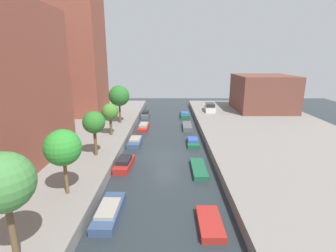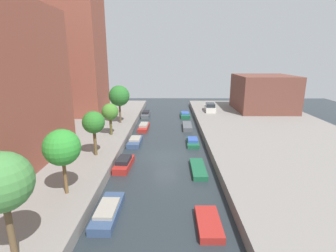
# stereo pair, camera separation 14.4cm
# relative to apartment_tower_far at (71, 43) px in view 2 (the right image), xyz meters

# --- Properties ---
(ground_plane) EXTENTS (84.00, 84.00, 0.00)m
(ground_plane) POSITION_rel_apartment_tower_far_xyz_m (16.00, -17.70, -13.02)
(ground_plane) COLOR #232B30
(quay_left) EXTENTS (20.00, 64.00, 1.00)m
(quay_left) POSITION_rel_apartment_tower_far_xyz_m (1.00, -17.70, -12.52)
(quay_left) COLOR gray
(quay_left) RESTS_ON ground_plane
(quay_right) EXTENTS (20.00, 64.00, 1.00)m
(quay_right) POSITION_rel_apartment_tower_far_xyz_m (31.00, -17.70, -12.52)
(quay_right) COLOR gray
(quay_right) RESTS_ON ground_plane
(apartment_tower_far) EXTENTS (10.00, 8.21, 24.05)m
(apartment_tower_far) POSITION_rel_apartment_tower_far_xyz_m (0.00, 0.00, 0.00)
(apartment_tower_far) COLOR brown
(apartment_tower_far) RESTS_ON quay_left
(low_block_right) EXTENTS (10.00, 10.63, 6.52)m
(low_block_right) POSITION_rel_apartment_tower_far_xyz_m (34.00, 3.64, -8.76)
(low_block_right) COLOR brown
(low_block_right) RESTS_ON quay_right
(street_tree_0) EXTENTS (2.80, 2.80, 5.69)m
(street_tree_0) POSITION_rel_apartment_tower_far_xyz_m (8.92, -34.04, -7.77)
(street_tree_0) COLOR brown
(street_tree_0) RESTS_ON quay_left
(street_tree_1) EXTENTS (2.62, 2.62, 4.90)m
(street_tree_1) POSITION_rel_apartment_tower_far_xyz_m (8.92, -27.50, -8.45)
(street_tree_1) COLOR brown
(street_tree_1) RESTS_ON quay_left
(street_tree_2) EXTENTS (2.24, 2.24, 4.59)m
(street_tree_2) POSITION_rel_apartment_tower_far_xyz_m (8.92, -19.78, -8.60)
(street_tree_2) COLOR brown
(street_tree_2) RESTS_ON quay_left
(street_tree_3) EXTENTS (2.12, 2.12, 4.10)m
(street_tree_3) POSITION_rel_apartment_tower_far_xyz_m (8.92, -12.63, -9.03)
(street_tree_3) COLOR #4E4924
(street_tree_3) RESTS_ON quay_left
(street_tree_4) EXTENTS (3.09, 3.09, 5.69)m
(street_tree_4) POSITION_rel_apartment_tower_far_xyz_m (8.92, -6.34, -7.90)
(street_tree_4) COLOR brown
(street_tree_4) RESTS_ON quay_left
(parked_car) EXTENTS (1.95, 4.52, 1.52)m
(parked_car) POSITION_rel_apartment_tower_far_xyz_m (23.97, 2.54, -11.39)
(parked_car) COLOR beige
(parked_car) RESTS_ON quay_right
(moored_boat_left_1) EXTENTS (1.62, 4.59, 0.82)m
(moored_boat_left_1) POSITION_rel_apartment_tower_far_xyz_m (12.25, -28.87, -12.67)
(moored_boat_left_1) COLOR #33476B
(moored_boat_left_1) RESTS_ON ground_plane
(moored_boat_left_2) EXTENTS (1.67, 3.97, 1.03)m
(moored_boat_left_2) POSITION_rel_apartment_tower_far_xyz_m (11.94, -20.69, -12.59)
(moored_boat_left_2) COLOR maroon
(moored_boat_left_2) RESTS_ON ground_plane
(moored_boat_left_3) EXTENTS (1.61, 3.97, 0.78)m
(moored_boat_left_3) POSITION_rel_apartment_tower_far_xyz_m (12.10, -13.47, -12.68)
(moored_boat_left_3) COLOR #33476B
(moored_boat_left_3) RESTS_ON ground_plane
(moored_boat_left_4) EXTENTS (1.49, 4.57, 0.86)m
(moored_boat_left_4) POSITION_rel_apartment_tower_far_xyz_m (12.50, -6.40, -12.66)
(moored_boat_left_4) COLOR maroon
(moored_boat_left_4) RESTS_ON ground_plane
(moored_boat_left_5) EXTENTS (1.40, 4.12, 1.07)m
(moored_boat_left_5) POSITION_rel_apartment_tower_far_xyz_m (12.04, 2.05, -12.57)
(moored_boat_left_5) COLOR #4C5156
(moored_boat_left_5) RESTS_ON ground_plane
(moored_boat_right_1) EXTENTS (1.54, 3.46, 0.49)m
(moored_boat_right_1) POSITION_rel_apartment_tower_far_xyz_m (19.12, -29.99, -12.78)
(moored_boat_right_1) COLOR maroon
(moored_boat_right_1) RESTS_ON ground_plane
(moored_boat_right_2) EXTENTS (1.38, 4.45, 0.46)m
(moored_boat_right_2) POSITION_rel_apartment_tower_far_xyz_m (19.33, -21.46, -12.80)
(moored_boat_right_2) COLOR #195638
(moored_boat_right_2) RESTS_ON ground_plane
(moored_boat_right_3) EXTENTS (1.51, 3.38, 0.81)m
(moored_boat_right_3) POSITION_rel_apartment_tower_far_xyz_m (19.44, -13.62, -12.69)
(moored_boat_right_3) COLOR #195638
(moored_boat_right_3) RESTS_ON ground_plane
(moored_boat_right_4) EXTENTS (1.41, 4.47, 0.65)m
(moored_boat_right_4) POSITION_rel_apartment_tower_far_xyz_m (19.23, -5.93, -12.70)
(moored_boat_right_4) COLOR #4C5156
(moored_boat_right_4) RESTS_ON ground_plane
(moored_boat_right_5) EXTENTS (1.65, 4.10, 0.86)m
(moored_boat_right_5) POSITION_rel_apartment_tower_far_xyz_m (19.31, 1.99, -12.64)
(moored_boat_right_5) COLOR #195638
(moored_boat_right_5) RESTS_ON ground_plane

